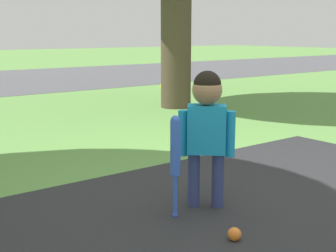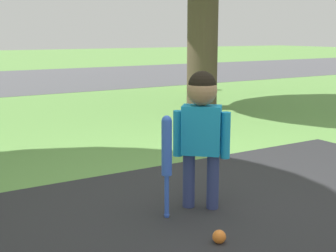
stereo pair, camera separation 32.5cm
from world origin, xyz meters
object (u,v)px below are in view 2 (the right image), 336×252
object	(u,v)px
child	(202,121)
fire_hydrant	(197,72)
baseball_bat	(167,152)
sports_ball	(219,237)

from	to	relation	value
child	fire_hydrant	distance (m)	6.41
fire_hydrant	baseball_bat	bearing A→B (deg)	-126.55
baseball_bat	sports_ball	xyz separation A→B (m)	(0.05, -0.45, -0.37)
child	fire_hydrant	world-z (taller)	child
sports_ball	fire_hydrant	size ratio (longest dim) A/B	0.10
sports_ball	fire_hydrant	distance (m)	6.93
fire_hydrant	child	bearing A→B (deg)	-124.74
baseball_bat	sports_ball	distance (m)	0.59
child	sports_ball	xyz separation A→B (m)	(-0.22, -0.48, -0.53)
baseball_bat	sports_ball	bearing A→B (deg)	-83.08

